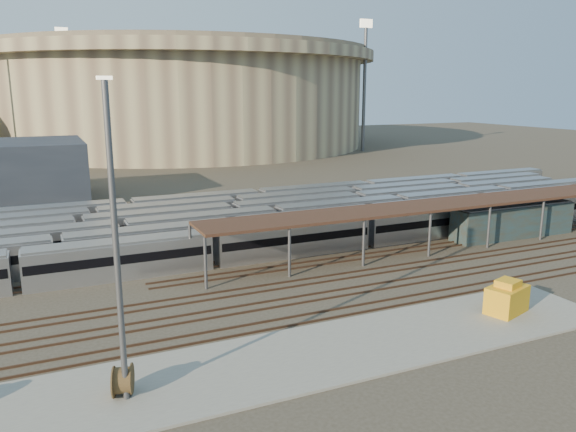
{
  "coord_description": "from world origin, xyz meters",
  "views": [
    {
      "loc": [
        -21.49,
        -47.24,
        18.2
      ],
      "look_at": [
        5.24,
        12.0,
        3.58
      ],
      "focal_mm": 35.0,
      "sensor_mm": 36.0,
      "label": 1
    }
  ],
  "objects_px": {
    "yard_light_pole": "(116,246)",
    "cable_reel_east": "(123,380)",
    "teal_boxcar": "(513,221)",
    "yellow_equipment": "(507,299)"
  },
  "relations": [
    {
      "from": "teal_boxcar",
      "to": "yellow_equipment",
      "type": "relative_size",
      "value": 4.81
    },
    {
      "from": "teal_boxcar",
      "to": "cable_reel_east",
      "type": "distance_m",
      "value": 54.27
    },
    {
      "from": "cable_reel_east",
      "to": "teal_boxcar",
      "type": "bearing_deg",
      "value": 20.65
    },
    {
      "from": "teal_boxcar",
      "to": "yard_light_pole",
      "type": "bearing_deg",
      "value": -157.97
    },
    {
      "from": "cable_reel_east",
      "to": "yellow_equipment",
      "type": "height_order",
      "value": "yellow_equipment"
    },
    {
      "from": "teal_boxcar",
      "to": "yellow_equipment",
      "type": "xyz_separation_m",
      "value": [
        -19.91,
        -18.89,
        -0.69
      ]
    },
    {
      "from": "teal_boxcar",
      "to": "yard_light_pole",
      "type": "xyz_separation_m",
      "value": [
        -50.69,
        -19.63,
        7.64
      ]
    },
    {
      "from": "teal_boxcar",
      "to": "yellow_equipment",
      "type": "height_order",
      "value": "teal_boxcar"
    },
    {
      "from": "cable_reel_east",
      "to": "yellow_equipment",
      "type": "xyz_separation_m",
      "value": [
        30.86,
        0.24,
        0.17
      ]
    },
    {
      "from": "yard_light_pole",
      "to": "cable_reel_east",
      "type": "bearing_deg",
      "value": 100.11
    }
  ]
}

